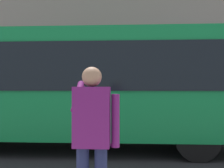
{
  "coord_description": "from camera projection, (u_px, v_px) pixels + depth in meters",
  "views": [
    {
      "loc": [
        -0.46,
        7.8,
        1.62
      ],
      "look_at": [
        0.04,
        0.03,
        1.72
      ],
      "focal_mm": 45.44,
      "sensor_mm": 36.0,
      "label": 1
    }
  ],
  "objects": [
    {
      "name": "pedestrian_photographer",
      "position": [
        92.0,
        131.0,
        3.12
      ],
      "size": [
        0.53,
        0.52,
        1.7
      ],
      "color": "#1E2347",
      "rests_on": "sidewalk_curb"
    },
    {
      "name": "building_facade_far",
      "position": [
        121.0,
        3.0,
        14.65
      ],
      "size": [
        28.0,
        1.55,
        12.0
      ],
      "color": "gray",
      "rests_on": "ground_plane"
    },
    {
      "name": "red_bus",
      "position": [
        72.0,
        85.0,
        7.51
      ],
      "size": [
        9.05,
        2.54,
        3.08
      ],
      "color": "#0F7238",
      "rests_on": "ground_plane"
    },
    {
      "name": "ground_plane",
      "position": [
        114.0,
        146.0,
        7.8
      ],
      "size": [
        60.0,
        60.0,
        0.0
      ],
      "primitive_type": "plane",
      "color": "#232326"
    }
  ]
}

